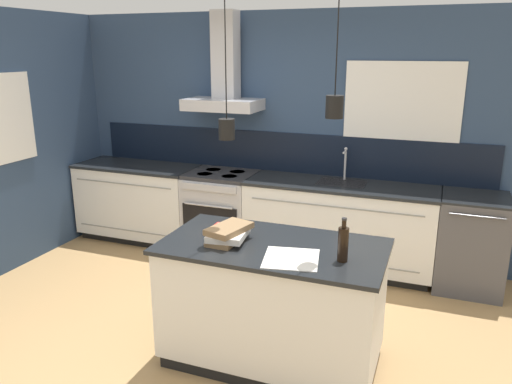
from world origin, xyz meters
TOP-DOWN VIEW (x-y plane):
  - ground_plane at (0.00, 0.00)m, footprint 16.00×16.00m
  - wall_back at (-0.02, 2.00)m, footprint 5.60×2.19m
  - wall_left at (-2.43, 0.70)m, footprint 0.08×3.80m
  - counter_run_left at (-1.65, 1.69)m, footprint 1.44×0.64m
  - counter_run_sink at (0.74, 1.69)m, footprint 1.92×0.64m
  - oven_range at (-0.58, 1.69)m, footprint 0.73×0.66m
  - dishwasher at (2.00, 1.69)m, footprint 0.60×0.65m
  - kitchen_island at (0.63, -0.08)m, footprint 1.55×0.84m
  - bottle_on_island at (1.13, -0.19)m, footprint 0.07×0.07m
  - book_stack at (0.32, -0.14)m, footprint 0.29×0.37m
  - red_supply_box at (0.26, -0.06)m, footprint 0.18×0.15m
  - paper_pile at (0.82, -0.28)m, footprint 0.41×0.42m

SIDE VIEW (x-z plane):
  - ground_plane at x=0.00m, z-range 0.00..0.00m
  - dishwasher at x=2.00m, z-range 0.00..0.91m
  - oven_range at x=-0.58m, z-range 0.00..0.91m
  - kitchen_island at x=0.63m, z-range 0.00..0.91m
  - counter_run_left at x=-1.65m, z-range 0.01..0.92m
  - counter_run_sink at x=0.74m, z-range -0.16..1.09m
  - paper_pile at x=0.82m, z-range 0.91..0.92m
  - red_supply_box at x=0.26m, z-range 0.91..0.99m
  - book_stack at x=0.32m, z-range 0.91..1.03m
  - bottle_on_island at x=1.13m, z-range 0.88..1.17m
  - wall_left at x=-2.43m, z-range 0.00..2.60m
  - wall_back at x=-0.02m, z-range 0.05..2.65m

